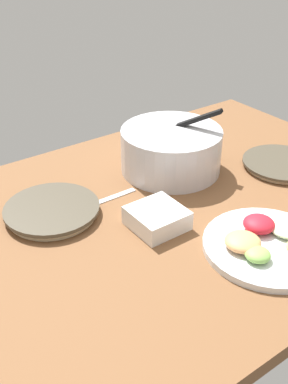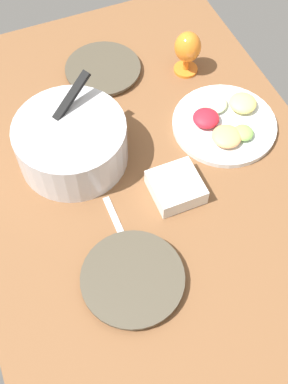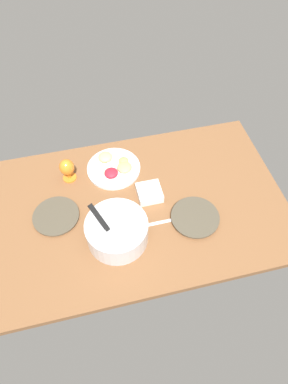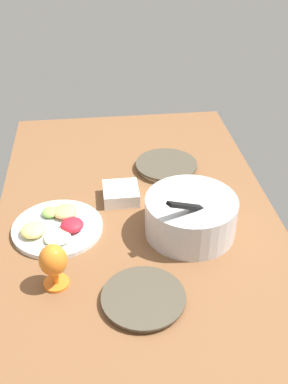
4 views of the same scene
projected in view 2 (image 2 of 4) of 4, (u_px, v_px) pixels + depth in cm
name	position (u px, v px, depth cm)	size (l,w,h in cm)	color
ground_plane	(152.00, 188.00, 140.26)	(160.00, 104.00, 4.00)	brown
dinner_plate_left	(133.00, 279.00, 121.64)	(26.34, 26.34, 2.77)	beige
dinner_plate_right	(103.00, 69.00, 162.03)	(25.28, 25.28, 2.15)	beige
mixing_bowl	(71.00, 141.00, 137.51)	(31.85, 31.85, 21.28)	silver
fruit_platter	(225.00, 122.00, 148.82)	(32.15, 32.15, 5.46)	silver
hurricane_glass_orange	(188.00, 49.00, 155.55)	(8.63, 8.63, 15.17)	orange
square_bowl_white	(176.00, 186.00, 134.76)	(13.54, 13.54, 5.26)	white
fork_by_left_plate	(117.00, 223.00, 131.50)	(18.00, 1.80, 0.60)	silver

